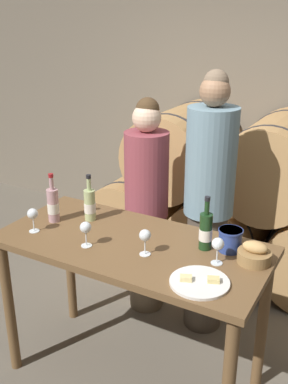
{
  "coord_description": "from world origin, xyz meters",
  "views": [
    {
      "loc": [
        1.14,
        -1.9,
        2.12
      ],
      "look_at": [
        0.0,
        0.14,
        1.2
      ],
      "focal_mm": 42.0,
      "sensor_mm": 36.0,
      "label": 1
    }
  ],
  "objects_px": {
    "bread_basket": "(254,254)",
    "tasting_table": "(132,264)",
    "cheese_plate": "(200,282)",
    "wine_glass_far_left": "(33,215)",
    "person_left": "(146,207)",
    "blue_crock": "(230,239)",
    "wine_bottle_rose": "(53,205)",
    "person_right": "(208,206)",
    "wine_bottle_red": "(206,231)",
    "wine_bottle_white": "(90,204)",
    "wine_glass_center": "(145,236)",
    "wine_glass_right": "(218,245)",
    "wine_glass_left": "(86,229)"
  },
  "relations": [
    {
      "from": "wine_bottle_white",
      "to": "wine_glass_left",
      "type": "xyz_separation_m",
      "value": [
        0.18,
        -0.29,
        0.0
      ]
    },
    {
      "from": "person_right",
      "to": "bread_basket",
      "type": "xyz_separation_m",
      "value": [
        0.48,
        -0.58,
        0.05
      ]
    },
    {
      "from": "blue_crock",
      "to": "wine_glass_center",
      "type": "xyz_separation_m",
      "value": [
        -0.37,
        -0.26,
        0.04
      ]
    },
    {
      "from": "person_left",
      "to": "person_right",
      "type": "bearing_deg",
      "value": -0.01
    },
    {
      "from": "wine_bottle_white",
      "to": "bread_basket",
      "type": "height_order",
      "value": "wine_bottle_white"
    },
    {
      "from": "bread_basket",
      "to": "wine_glass_right",
      "type": "relative_size",
      "value": 1.2
    },
    {
      "from": "person_left",
      "to": "wine_bottle_rose",
      "type": "distance_m",
      "value": 0.77
    },
    {
      "from": "wine_bottle_rose",
      "to": "bread_basket",
      "type": "height_order",
      "value": "wine_bottle_rose"
    },
    {
      "from": "wine_bottle_rose",
      "to": "tasting_table",
      "type": "bearing_deg",
      "value": -0.94
    },
    {
      "from": "person_left",
      "to": "bread_basket",
      "type": "xyz_separation_m",
      "value": [
        0.95,
        -0.58,
        0.16
      ]
    },
    {
      "from": "bread_basket",
      "to": "tasting_table",
      "type": "bearing_deg",
      "value": -169.85
    },
    {
      "from": "bread_basket",
      "to": "cheese_plate",
      "type": "bearing_deg",
      "value": -117.64
    },
    {
      "from": "tasting_table",
      "to": "wine_glass_left",
      "type": "bearing_deg",
      "value": -140.63
    },
    {
      "from": "wine_glass_center",
      "to": "wine_glass_right",
      "type": "distance_m",
      "value": 0.38
    },
    {
      "from": "bread_basket",
      "to": "wine_glass_left",
      "type": "height_order",
      "value": "wine_glass_left"
    },
    {
      "from": "person_left",
      "to": "wine_glass_left",
      "type": "bearing_deg",
      "value": -83.39
    },
    {
      "from": "wine_bottle_white",
      "to": "wine_bottle_red",
      "type": "bearing_deg",
      "value": -0.01
    },
    {
      "from": "wine_bottle_red",
      "to": "wine_glass_center",
      "type": "height_order",
      "value": "wine_bottle_red"
    },
    {
      "from": "bread_basket",
      "to": "wine_glass_far_left",
      "type": "distance_m",
      "value": 1.25
    },
    {
      "from": "wine_bottle_rose",
      "to": "blue_crock",
      "type": "distance_m",
      "value": 1.07
    },
    {
      "from": "person_right",
      "to": "cheese_plate",
      "type": "height_order",
      "value": "person_right"
    },
    {
      "from": "wine_glass_center",
      "to": "wine_glass_right",
      "type": "height_order",
      "value": "same"
    },
    {
      "from": "wine_bottle_rose",
      "to": "wine_glass_far_left",
      "type": "xyz_separation_m",
      "value": [
        -0.01,
        -0.17,
        -0.0
      ]
    },
    {
      "from": "person_left",
      "to": "blue_crock",
      "type": "height_order",
      "value": "person_left"
    },
    {
      "from": "wine_bottle_red",
      "to": "cheese_plate",
      "type": "height_order",
      "value": "wine_bottle_red"
    },
    {
      "from": "wine_bottle_red",
      "to": "wine_glass_left",
      "type": "relative_size",
      "value": 2.09
    },
    {
      "from": "person_right",
      "to": "cheese_plate",
      "type": "xyz_separation_m",
      "value": [
        0.31,
        -0.9,
        0.02
      ]
    },
    {
      "from": "blue_crock",
      "to": "wine_glass_left",
      "type": "xyz_separation_m",
      "value": [
        -0.7,
        -0.34,
        0.04
      ]
    },
    {
      "from": "person_right",
      "to": "wine_bottle_red",
      "type": "height_order",
      "value": "person_right"
    },
    {
      "from": "bread_basket",
      "to": "cheese_plate",
      "type": "height_order",
      "value": "bread_basket"
    },
    {
      "from": "person_right",
      "to": "blue_crock",
      "type": "xyz_separation_m",
      "value": [
        0.33,
        -0.52,
        0.08
      ]
    },
    {
      "from": "cheese_plate",
      "to": "wine_glass_far_left",
      "type": "bearing_deg",
      "value": 177.94
    },
    {
      "from": "wine_bottle_rose",
      "to": "person_right",
      "type": "bearing_deg",
      "value": 43.37
    },
    {
      "from": "wine_bottle_white",
      "to": "bread_basket",
      "type": "xyz_separation_m",
      "value": [
        1.03,
        -0.02,
        -0.06
      ]
    },
    {
      "from": "bread_basket",
      "to": "wine_glass_far_left",
      "type": "bearing_deg",
      "value": -167.13
    },
    {
      "from": "wine_glass_far_left",
      "to": "tasting_table",
      "type": "bearing_deg",
      "value": 15.97
    },
    {
      "from": "bread_basket",
      "to": "cheese_plate",
      "type": "relative_size",
      "value": 0.61
    },
    {
      "from": "tasting_table",
      "to": "wine_glass_center",
      "type": "relative_size",
      "value": 10.52
    },
    {
      "from": "person_right",
      "to": "wine_bottle_white",
      "type": "relative_size",
      "value": 6.24
    },
    {
      "from": "wine_bottle_white",
      "to": "wine_glass_left",
      "type": "distance_m",
      "value": 0.34
    },
    {
      "from": "tasting_table",
      "to": "person_right",
      "type": "height_order",
      "value": "person_right"
    },
    {
      "from": "person_right",
      "to": "bread_basket",
      "type": "bearing_deg",
      "value": -50.82
    },
    {
      "from": "person_right",
      "to": "blue_crock",
      "type": "distance_m",
      "value": 0.62
    },
    {
      "from": "wine_glass_left",
      "to": "wine_glass_right",
      "type": "distance_m",
      "value": 0.71
    },
    {
      "from": "bread_basket",
      "to": "wine_glass_left",
      "type": "bearing_deg",
      "value": -162.05
    },
    {
      "from": "blue_crock",
      "to": "person_right",
      "type": "bearing_deg",
      "value": 121.93
    },
    {
      "from": "cheese_plate",
      "to": "wine_glass_left",
      "type": "xyz_separation_m",
      "value": [
        -0.68,
        0.04,
        0.1
      ]
    },
    {
      "from": "person_right",
      "to": "wine_glass_left",
      "type": "height_order",
      "value": "person_right"
    },
    {
      "from": "bread_basket",
      "to": "cheese_plate",
      "type": "distance_m",
      "value": 0.36
    },
    {
      "from": "person_left",
      "to": "wine_bottle_white",
      "type": "bearing_deg",
      "value": -98.09
    }
  ]
}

